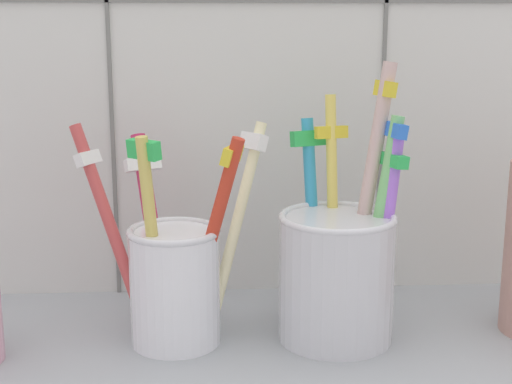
# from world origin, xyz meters

# --- Properties ---
(counter_slab) EXTENTS (0.64, 0.22, 0.02)m
(counter_slab) POSITION_xyz_m (0.00, 0.00, 0.01)
(counter_slab) COLOR #9EA3A8
(counter_slab) RESTS_ON ground
(tile_wall_back) EXTENTS (0.64, 0.02, 0.45)m
(tile_wall_back) POSITION_xyz_m (0.00, 0.12, 0.23)
(tile_wall_back) COLOR silver
(tile_wall_back) RESTS_ON ground
(toothbrush_cup_left) EXTENTS (0.14, 0.10, 0.15)m
(toothbrush_cup_left) POSITION_xyz_m (-0.06, 0.01, 0.07)
(toothbrush_cup_left) COLOR white
(toothbrush_cup_left) RESTS_ON counter_slab
(toothbrush_cup_right) EXTENTS (0.09, 0.09, 0.19)m
(toothbrush_cup_right) POSITION_xyz_m (0.06, 0.01, 0.07)
(toothbrush_cup_right) COLOR silver
(toothbrush_cup_right) RESTS_ON counter_slab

